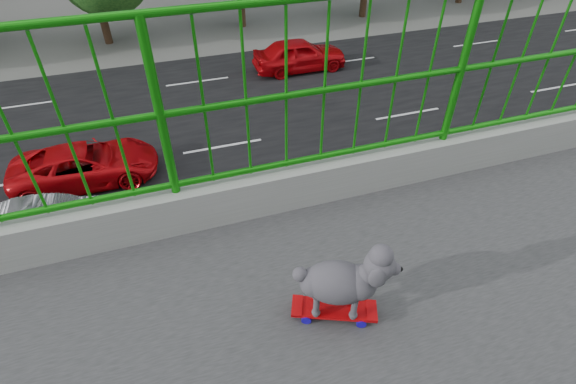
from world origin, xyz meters
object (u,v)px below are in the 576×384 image
(poodle, at_px, (343,280))
(car_2, at_px, (85,164))
(skateboard, at_px, (334,310))
(car_4, at_px, (300,55))
(car_1, at_px, (13,239))

(poodle, bearing_deg, car_2, -140.95)
(skateboard, relative_size, car_4, 0.10)
(skateboard, distance_m, poodle, 0.26)
(skateboard, bearing_deg, car_2, -141.06)
(skateboard, distance_m, car_1, 11.97)
(car_2, height_order, car_4, car_4)
(skateboard, distance_m, car_4, 20.48)
(car_1, bearing_deg, poodle, 30.33)
(car_4, bearing_deg, car_2, 122.91)
(car_2, bearing_deg, skateboard, -164.06)
(poodle, bearing_deg, skateboard, -90.00)
(skateboard, xyz_separation_m, car_1, (-8.80, -5.13, -6.29))
(poodle, bearing_deg, car_1, -126.66)
(car_4, bearing_deg, skateboard, 160.65)
(car_1, bearing_deg, skateboard, 30.24)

